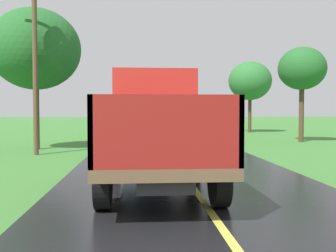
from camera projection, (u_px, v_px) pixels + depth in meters
banana_truck_near at (157, 126)px, 9.34m from camera, size 2.38×5.82×2.80m
banana_truck_far at (144, 116)px, 23.74m from camera, size 2.38×5.81×2.80m
utility_pole_roadside at (35, 64)px, 15.85m from camera, size 1.90×0.20×6.85m
roadside_tree_near_left at (302, 69)px, 22.21m from camera, size 2.70×2.70×5.41m
roadside_tree_mid_right at (35, 49)px, 18.10m from camera, size 4.17×4.17×6.54m
roadside_tree_far_left at (250, 81)px, 31.68m from camera, size 3.47×3.47×5.75m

